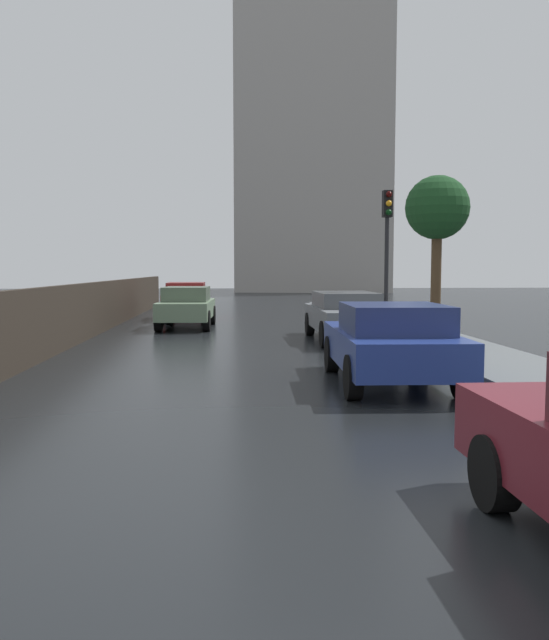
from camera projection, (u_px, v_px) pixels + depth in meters
name	position (u px, v px, depth m)	size (l,w,h in m)	color
ground	(261.00, 530.00, 4.74)	(120.00, 120.00, 0.00)	black
car_grey_mid_road	(346.00, 314.00, 17.27)	(1.85, 4.50, 1.32)	slate
car_red_far_ahead	(187.00, 300.00, 25.06)	(1.72, 4.28, 1.42)	maroon
car_blue_behind_camera	(391.00, 342.00, 10.66)	(1.99, 4.00, 1.38)	navy
car_green_far_lane	(187.00, 306.00, 21.01)	(1.83, 3.94, 1.36)	slate
traffic_light	(387.00, 234.00, 17.94)	(0.26, 0.39, 4.03)	black
street_tree_near	(437.00, 210.00, 22.50)	(2.27, 2.27, 5.27)	#4C3823
distant_tower	(317.00, 113.00, 55.66)	(14.69, 12.64, 31.34)	#9E9993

